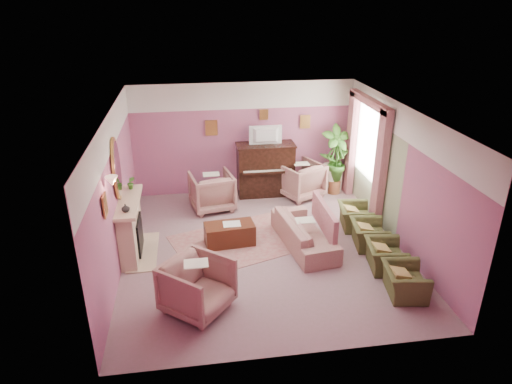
{
  "coord_description": "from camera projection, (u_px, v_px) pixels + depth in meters",
  "views": [
    {
      "loc": [
        -1.33,
        -7.9,
        4.78
      ],
      "look_at": [
        -0.08,
        0.4,
        1.08
      ],
      "focal_mm": 32.0,
      "sensor_mm": 36.0,
      "label": 1
    }
  ],
  "objects": [
    {
      "name": "print_left_wall",
      "position": [
        105.0,
        205.0,
        7.11
      ],
      "size": [
        0.03,
        0.28,
        0.36
      ],
      "primitive_type": "cube",
      "color": "#BA8840",
      "rests_on": "wall_left"
    },
    {
      "name": "wall_left",
      "position": [
        115.0,
        193.0,
        8.32
      ],
      "size": [
        0.02,
        6.0,
        2.8
      ],
      "primitive_type": "cube",
      "color": "#8B557E",
      "rests_on": "floor"
    },
    {
      "name": "mantel_vase",
      "position": [
        126.0,
        208.0,
        8.14
      ],
      "size": [
        0.16,
        0.16,
        0.16
      ],
      "primitive_type": "imported",
      "color": "white",
      "rests_on": "mantel_shelf"
    },
    {
      "name": "mirror_frame",
      "position": [
        117.0,
        169.0,
        8.34
      ],
      "size": [
        0.04,
        0.72,
        1.2
      ],
      "primitive_type": "ellipsoid",
      "color": "#BA8840",
      "rests_on": "wall_left"
    },
    {
      "name": "palm_pot",
      "position": [
        334.0,
        186.0,
        11.75
      ],
      "size": [
        0.34,
        0.34,
        0.34
      ],
      "primitive_type": "cylinder",
      "color": "brown",
      "rests_on": "floor"
    },
    {
      "name": "stripe_panel",
      "position": [
        372.0,
        169.0,
        10.37
      ],
      "size": [
        0.01,
        3.0,
        2.15
      ],
      "primitive_type": "cube",
      "color": "#9CAA82",
      "rests_on": "wall_right"
    },
    {
      "name": "print_back_left",
      "position": [
        211.0,
        128.0,
        11.13
      ],
      "size": [
        0.3,
        0.03,
        0.38
      ],
      "primitive_type": "cube",
      "color": "#BA8840",
      "rests_on": "wall_back"
    },
    {
      "name": "pelmet",
      "position": [
        370.0,
        102.0,
        9.98
      ],
      "size": [
        0.16,
        2.2,
        0.16
      ],
      "primitive_type": "cube",
      "color": "#AA626B",
      "rests_on": "wall_right"
    },
    {
      "name": "sofa",
      "position": [
        305.0,
        227.0,
        9.21
      ],
      "size": [
        0.66,
        1.99,
        0.81
      ],
      "primitive_type": "imported",
      "color": "#A7786D",
      "rests_on": "floor"
    },
    {
      "name": "fireplace_inset",
      "position": [
        136.0,
        235.0,
        8.94
      ],
      "size": [
        0.18,
        0.72,
        0.68
      ],
      "primitive_type": "cube",
      "color": "black",
      "rests_on": "floor"
    },
    {
      "name": "wall_front",
      "position": [
        301.0,
        272.0,
        5.98
      ],
      "size": [
        5.5,
        0.02,
        2.8
      ],
      "primitive_type": "cube",
      "color": "#8B557E",
      "rests_on": "floor"
    },
    {
      "name": "picture_rail_band",
      "position": [
        243.0,
        96.0,
        10.96
      ],
      "size": [
        5.5,
        0.01,
        0.65
      ],
      "primitive_type": "cube",
      "color": "white",
      "rests_on": "wall_back"
    },
    {
      "name": "television",
      "position": [
        266.0,
        134.0,
        11.06
      ],
      "size": [
        0.8,
        0.12,
        0.48
      ],
      "primitive_type": "imported",
      "color": "black",
      "rests_on": "piano"
    },
    {
      "name": "ceiling",
      "position": [
        264.0,
        112.0,
        8.13
      ],
      "size": [
        5.5,
        6.0,
        0.01
      ],
      "primitive_type": "cube",
      "color": "white",
      "rests_on": "wall_back"
    },
    {
      "name": "mantel_shelf",
      "position": [
        129.0,
        202.0,
        8.64
      ],
      "size": [
        0.4,
        1.55,
        0.07
      ],
      "primitive_type": "cube",
      "color": "#CEB492",
      "rests_on": "fireplace_surround"
    },
    {
      "name": "floral_armchair_right",
      "position": [
        301.0,
        178.0,
        11.41
      ],
      "size": [
        0.95,
        0.95,
        0.99
      ],
      "primitive_type": "imported",
      "color": "#A7786D",
      "rests_on": "floor"
    },
    {
      "name": "floral_armchair_left",
      "position": [
        212.0,
        189.0,
        10.76
      ],
      "size": [
        0.95,
        0.95,
        0.99
      ],
      "primitive_type": "imported",
      "color": "#A7786D",
      "rests_on": "floor"
    },
    {
      "name": "floral_armchair_front",
      "position": [
        197.0,
        284.0,
        7.29
      ],
      "size": [
        0.95,
        0.95,
        0.99
      ],
      "primitive_type": "imported",
      "color": "#A7786D",
      "rests_on": "floor"
    },
    {
      "name": "olive_chair_c",
      "position": [
        369.0,
        231.0,
        9.21
      ],
      "size": [
        0.56,
        0.79,
        0.68
      ],
      "primitive_type": "imported",
      "color": "#474E25",
      "rests_on": "floor"
    },
    {
      "name": "area_rug",
      "position": [
        237.0,
        242.0,
        9.46
      ],
      "size": [
        2.95,
        2.51,
        0.01
      ],
      "primitive_type": "cube",
      "rotation": [
        0.0,
        0.0,
        0.33
      ],
      "color": "#A36864",
      "rests_on": "floor"
    },
    {
      "name": "piano_keyshelf",
      "position": [
        268.0,
        172.0,
        11.14
      ],
      "size": [
        1.3,
        0.12,
        0.06
      ],
      "primitive_type": "cube",
      "color": "black",
      "rests_on": "piano"
    },
    {
      "name": "sconce_shade",
      "position": [
        112.0,
        181.0,
        7.33
      ],
      "size": [
        0.2,
        0.2,
        0.16
      ],
      "primitive_type": "cone",
      "color": "#E2AD8D",
      "rests_on": "wall_left"
    },
    {
      "name": "piano_top",
      "position": [
        266.0,
        145.0,
        11.22
      ],
      "size": [
        1.45,
        0.65,
        0.04
      ],
      "primitive_type": "cube",
      "color": "black",
      "rests_on": "piano"
    },
    {
      "name": "olive_chair_a",
      "position": [
        405.0,
        277.0,
        7.72
      ],
      "size": [
        0.56,
        0.79,
        0.68
      ],
      "primitive_type": "imported",
      "color": "#474E25",
      "rests_on": "floor"
    },
    {
      "name": "olive_chair_b",
      "position": [
        385.0,
        252.0,
        8.47
      ],
      "size": [
        0.56,
        0.79,
        0.68
      ],
      "primitive_type": "imported",
      "color": "#474E25",
      "rests_on": "floor"
    },
    {
      "name": "print_back_mid",
      "position": [
        264.0,
        115.0,
        11.2
      ],
      "size": [
        0.22,
        0.03,
        0.26
      ],
      "primitive_type": "cube",
      "color": "#BA8840",
      "rests_on": "wall_back"
    },
    {
      "name": "piano_keys",
      "position": [
        268.0,
        171.0,
        11.13
      ],
      "size": [
        1.2,
        0.08,
        0.02
      ],
      "primitive_type": "cube",
      "color": "beige",
      "rests_on": "piano"
    },
    {
      "name": "fire_ember",
      "position": [
        139.0,
        243.0,
        9.02
      ],
      "size": [
        0.06,
        0.54,
        0.1
      ],
      "primitive_type": "cube",
      "color": "red",
      "rests_on": "floor"
    },
    {
      "name": "mirror_glass",
      "position": [
        118.0,
        169.0,
        8.35
      ],
      "size": [
        0.01,
        0.6,
        1.06
      ],
      "primitive_type": "ellipsoid",
      "color": "white",
      "rests_on": "wall_left"
    },
    {
      "name": "curtain_left",
      "position": [
        380.0,
        170.0,
        9.66
      ],
      "size": [
        0.16,
        0.34,
        2.6
      ],
      "primitive_type": "cube",
      "color": "#AA626B",
      "rests_on": "floor"
    },
    {
      "name": "piano",
      "position": [
        265.0,
        170.0,
        11.49
      ],
      "size": [
        1.4,
        0.6,
        1.3
      ],
      "primitive_type": "cube",
      "color": "black",
      "rests_on": "floor"
    },
    {
      "name": "table_paper",
      "position": [
        232.0,
        224.0,
        9.24
      ],
      "size": [
        0.35,
        0.28,
        0.01
      ],
      "primitive_type": "cube",
      "color": "silver",
      "rests_on": "coffee_table"
    },
    {
      "name": "side_plant_small",
      "position": [
        339.0,
        161.0,
        11.54
      ],
      "size": [
        0.16,
        0.16,
        0.28
      ],
      "primitive_type": "imported",
      "color": "#326C20",
      "rests_on": "side_table"
    },
    {
      "name": "window_blind",
      "position": [
        370.0,
        139.0,
        10.34
      ],
      "size": [
        0.03,
        1.4,
        1.8
      ],
      "primitive_type": "cube",
      "color": "beige",
      "rests_on": "wall_right"
    },
    {
      "name": "mantel_plant",
      "position": [
        131.0,
        183.0,
        9.07
      ],
      "size": [
        0.16,
        0.16,
        0.28
      ],
      "primitive_type": "imported",
      "color": "#326C20",
      "rests_on": "mantel_shelf"
    },
    {
      "name": "curtain_right",
      "position": [
        351.0,
        144.0,
        11.33
      ],
      "size": [
        0.16,
        0.34,
        2.6
      ],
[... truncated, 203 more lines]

